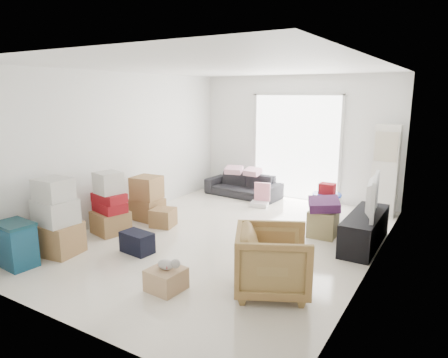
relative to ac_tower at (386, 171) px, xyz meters
name	(u,v)px	position (x,y,z in m)	size (l,w,h in m)	color
room_shell	(227,156)	(-1.95, -2.65, 0.48)	(4.98, 6.48, 3.18)	white
sliding_door	(296,143)	(-1.95, 0.33, 0.37)	(2.10, 0.04, 2.33)	white
ac_tower	(386,171)	(0.00, 0.00, 0.00)	(0.45, 0.30, 1.75)	silver
tv_console	(365,230)	(0.05, -1.82, -0.62)	(0.45, 1.51, 0.50)	black
television	(366,210)	(0.05, -1.82, -0.30)	(1.05, 0.61, 0.14)	black
sofa	(243,182)	(-3.00, -0.15, -0.53)	(1.74, 0.51, 0.68)	#28272C
pillow_left	(234,164)	(-3.22, -0.19, -0.14)	(0.34, 0.27, 0.11)	#EBABBB
pillow_right	(253,165)	(-2.76, -0.15, -0.13)	(0.39, 0.31, 0.13)	#EBABBB
armchair	(273,258)	(-0.56, -3.93, -0.44)	(0.84, 0.79, 0.87)	#A08147
storage_bins	(16,244)	(-3.85, -5.06, -0.56)	(0.57, 0.42, 0.62)	navy
box_stack_a	(56,220)	(-3.75, -4.49, -0.37)	(0.68, 0.59, 1.13)	#9E6E47
box_stack_b	(110,207)	(-3.75, -3.46, -0.42)	(0.64, 0.62, 1.05)	#9E6E47
box_stack_c	(147,199)	(-3.72, -2.57, -0.48)	(0.57, 0.51, 0.82)	#9E6E47
loose_box	(163,217)	(-3.21, -2.73, -0.71)	(0.38, 0.38, 0.32)	#9E6E47
duffel_bag	(137,242)	(-2.78, -3.86, -0.72)	(0.48, 0.29, 0.31)	black
ottoman	(323,223)	(-0.63, -1.76, -0.66)	(0.44, 0.44, 0.44)	tan
blanket	(324,207)	(-0.63, -1.76, -0.37)	(0.48, 0.48, 0.14)	#4B2051
kids_table	(327,193)	(-0.88, -0.75, -0.40)	(0.54, 0.54, 0.67)	#1131AD
toy_walker	(260,200)	(-2.30, -0.66, -0.74)	(0.42, 0.38, 0.48)	silver
wood_crate	(166,279)	(-1.67, -4.54, -0.74)	(0.40, 0.40, 0.26)	tan
plush_bunny	(168,264)	(-1.64, -4.53, -0.54)	(0.29, 0.16, 0.15)	#B2ADA8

